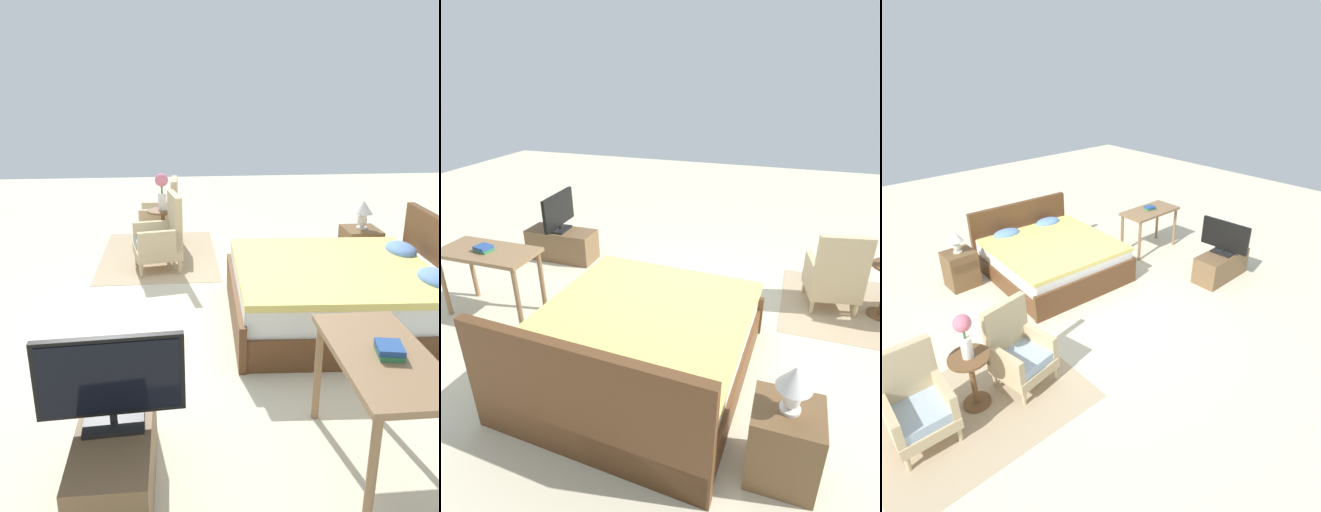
# 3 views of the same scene
# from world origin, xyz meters

# --- Properties ---
(ground_plane) EXTENTS (16.00, 16.00, 0.00)m
(ground_plane) POSITION_xyz_m (0.00, 0.00, 0.00)
(ground_plane) COLOR beige
(floor_rug) EXTENTS (2.10, 1.50, 0.01)m
(floor_rug) POSITION_xyz_m (-1.94, -0.76, 0.00)
(floor_rug) COLOR tan
(floor_rug) RESTS_ON ground_plane
(bed) EXTENTS (1.90, 2.11, 0.96)m
(bed) POSITION_xyz_m (0.23, 1.04, 0.30)
(bed) COLOR brown
(bed) RESTS_ON ground_plane
(armchair_by_window_left) EXTENTS (0.56, 0.56, 0.92)m
(armchair_by_window_left) POSITION_xyz_m (-2.48, -0.70, 0.38)
(armchair_by_window_left) COLOR #CCB284
(armchair_by_window_left) RESTS_ON floor_rug
(armchair_by_window_right) EXTENTS (0.63, 0.63, 0.92)m
(armchair_by_window_right) POSITION_xyz_m (-1.41, -0.70, 0.38)
(armchair_by_window_right) COLOR #CCB284
(armchair_by_window_right) RESTS_ON floor_rug
(side_table) EXTENTS (0.40, 0.40, 0.62)m
(side_table) POSITION_xyz_m (-1.94, -0.69, 0.39)
(side_table) COLOR brown
(side_table) RESTS_ON ground_plane
(flower_vase) EXTENTS (0.17, 0.17, 0.48)m
(flower_vase) POSITION_xyz_m (-1.94, -0.69, 0.91)
(flower_vase) COLOR silver
(flower_vase) RESTS_ON side_table
(nightstand) EXTENTS (0.44, 0.41, 0.57)m
(nightstand) POSITION_xyz_m (-1.01, 1.64, 0.28)
(nightstand) COLOR brown
(nightstand) RESTS_ON ground_plane
(table_lamp) EXTENTS (0.22, 0.22, 0.33)m
(table_lamp) POSITION_xyz_m (-1.01, 1.64, 0.78)
(table_lamp) COLOR silver
(table_lamp) RESTS_ON nightstand
(tv_stand) EXTENTS (0.96, 0.40, 0.43)m
(tv_stand) POSITION_xyz_m (2.16, -0.88, 0.21)
(tv_stand) COLOR brown
(tv_stand) RESTS_ON ground_plane
(tv_flatscreen) EXTENTS (0.22, 0.77, 0.53)m
(tv_flatscreen) POSITION_xyz_m (2.16, -0.88, 0.70)
(tv_flatscreen) COLOR black
(tv_flatscreen) RESTS_ON tv_stand
(vanity_desk) EXTENTS (1.04, 0.52, 0.75)m
(vanity_desk) POSITION_xyz_m (2.10, 0.60, 0.64)
(vanity_desk) COLOR #8E6B47
(vanity_desk) RESTS_ON ground_plane
(book_stack) EXTENTS (0.20, 0.17, 0.06)m
(book_stack) POSITION_xyz_m (2.11, 0.62, 0.78)
(book_stack) COLOR #337A47
(book_stack) RESTS_ON vanity_desk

